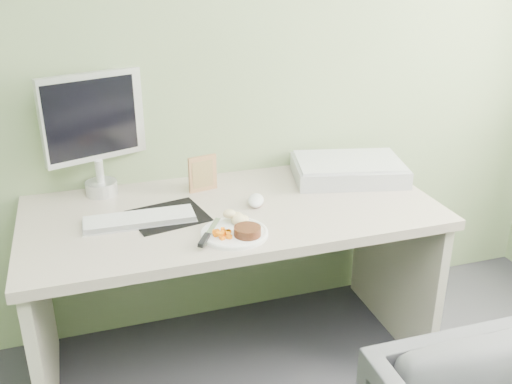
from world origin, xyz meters
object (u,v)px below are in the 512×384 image
object	(u,v)px
desk	(233,249)
monitor	(94,128)
scanner	(348,170)
plate	(234,233)

from	to	relation	value
desk	monitor	bearing A→B (deg)	146.64
desk	scanner	size ratio (longest dim) A/B	3.38
scanner	desk	bearing A→B (deg)	-152.50
monitor	plate	bearing A→B (deg)	-70.77
plate	monitor	distance (m)	0.73
desk	monitor	distance (m)	0.73
desk	plate	distance (m)	0.30
scanner	monitor	size ratio (longest dim) A/B	0.95
desk	monitor	size ratio (longest dim) A/B	3.22
desk	plate	xyz separation A→B (m)	(-0.05, -0.22, 0.19)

